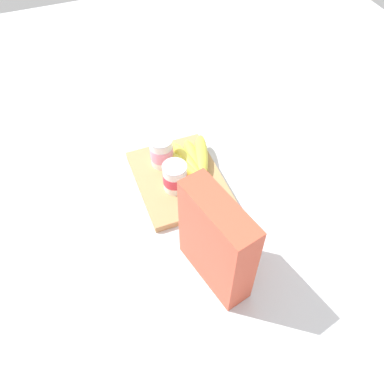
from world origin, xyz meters
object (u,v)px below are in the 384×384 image
Objects in this scene: cutting_board at (179,179)px; yogurt_cup_front at (175,177)px; yogurt_cup_back at (162,152)px; banana_bunch at (191,160)px; cereal_box at (216,243)px.

yogurt_cup_front is at bearing 147.34° from cutting_board.
yogurt_cup_back is 0.51× the size of banana_bunch.
yogurt_cup_back is at bearing 20.99° from cutting_board.
banana_bunch reaches higher than cutting_board.
cereal_box is at bearing 176.35° from cutting_board.
cereal_box is 1.45× the size of banana_bunch.
cereal_box is 0.37m from yogurt_cup_back.
yogurt_cup_front is 0.92× the size of yogurt_cup_back.
cutting_board is at bearing 120.83° from banana_bunch.
yogurt_cup_front reaches higher than cutting_board.
cutting_board is 0.06m from banana_bunch.
yogurt_cup_back reaches higher than cutting_board.
banana_bunch is at bearing -116.81° from yogurt_cup_back.
cereal_box is at bearing -179.47° from yogurt_cup_front.
cereal_box is 0.27m from yogurt_cup_front.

